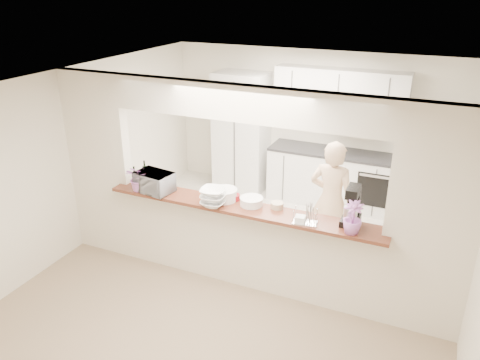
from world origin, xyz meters
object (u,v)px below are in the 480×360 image
Objects in this scene: toaster_oven at (154,182)px; stand_mixer at (352,207)px; refrigerator at (437,172)px; person at (331,201)px.

stand_mixer reaches higher than toaster_oven.
refrigerator is 2.74m from stand_mixer.
toaster_oven is 2.31m from person.
stand_mixer is 0.26× the size of person.
person is at bearing 39.47° from toaster_oven.
stand_mixer is at bearing -107.20° from refrigerator.
stand_mixer is 1.18m from person.
refrigerator is 1.03× the size of person.
refrigerator is 4.24m from toaster_oven.
person reaches higher than stand_mixer.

